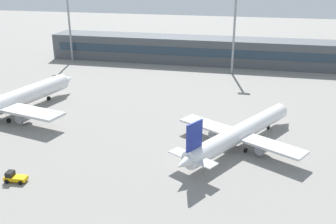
{
  "coord_description": "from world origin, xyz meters",
  "views": [
    {
      "loc": [
        16.28,
        -35.27,
        32.4
      ],
      "look_at": [
        -0.88,
        40.0,
        3.0
      ],
      "focal_mm": 40.84,
      "sensor_mm": 36.0,
      "label": 1
    }
  ],
  "objects": [
    {
      "name": "floodlight_tower_west",
      "position": [
        -48.8,
        91.76,
        13.93
      ],
      "size": [
        3.2,
        0.8,
        23.88
      ],
      "color": "gray",
      "rests_on": "ground_plane"
    },
    {
      "name": "baggage_tug_yellow",
      "position": [
        -19.72,
        11.45,
        0.8
      ],
      "size": [
        3.69,
        2.0,
        1.75
      ],
      "color": "#F2B20C",
      "rests_on": "ground_plane"
    },
    {
      "name": "floodlight_tower_east",
      "position": [
        9.67,
        86.97,
        14.2
      ],
      "size": [
        3.2,
        0.8,
        24.42
      ],
      "color": "gray",
      "rests_on": "ground_plane"
    },
    {
      "name": "airplane_near",
      "position": [
        15.18,
        33.08,
        2.83
      ],
      "size": [
        24.69,
        33.94,
        9.29
      ],
      "color": "white",
      "rests_on": "ground_plane"
    },
    {
      "name": "ground_plane",
      "position": [
        0.0,
        40.0,
        0.0
      ],
      "size": [
        400.0,
        400.0,
        0.0
      ],
      "primitive_type": "plane",
      "color": "gray"
    },
    {
      "name": "terminal_building",
      "position": [
        0.0,
        99.35,
        4.5
      ],
      "size": [
        114.18,
        12.13,
        9.0
      ],
      "color": "#4C5156",
      "rests_on": "ground_plane"
    },
    {
      "name": "airplane_mid",
      "position": [
        -37.7,
        36.23,
        3.51
      ],
      "size": [
        32.64,
        46.12,
        11.52
      ],
      "color": "silver",
      "rests_on": "ground_plane"
    }
  ]
}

